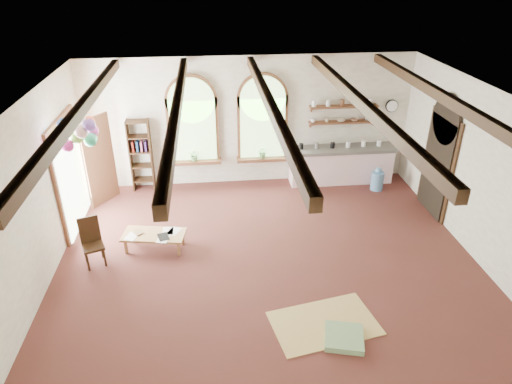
{
  "coord_description": "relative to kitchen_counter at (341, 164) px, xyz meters",
  "views": [
    {
      "loc": [
        -0.99,
        -7.18,
        5.28
      ],
      "look_at": [
        -0.16,
        0.6,
        1.17
      ],
      "focal_mm": 32.0,
      "sensor_mm": 36.0,
      "label": 1
    }
  ],
  "objects": [
    {
      "name": "water_jug_a",
      "position": [
        0.8,
        -0.55,
        -0.22
      ],
      "size": [
        0.31,
        0.31,
        0.6
      ],
      "color": "#5B90C4",
      "rests_on": "floor"
    },
    {
      "name": "ceiling_beams",
      "position": [
        -2.3,
        -3.2,
        2.62
      ],
      "size": [
        6.2,
        6.8,
        0.18
      ],
      "primitive_type": null,
      "color": "#351C10",
      "rests_on": "ceiling"
    },
    {
      "name": "potted_plant_right",
      "position": [
        -2.0,
        0.12,
        0.37
      ],
      "size": [
        0.27,
        0.23,
        0.3
      ],
      "primitive_type": "imported",
      "color": "#598C4C",
      "rests_on": "window_right"
    },
    {
      "name": "wall_shelf_upper",
      "position": [
        0.0,
        0.18,
        1.47
      ],
      "size": [
        1.7,
        0.24,
        0.04
      ],
      "primitive_type": "cube",
      "color": "brown",
      "rests_on": "wall_back"
    },
    {
      "name": "shelf_cup_a",
      "position": [
        -0.75,
        0.18,
        1.14
      ],
      "size": [
        0.12,
        0.1,
        0.1
      ],
      "primitive_type": "imported",
      "color": "white",
      "rests_on": "wall_shelf_lower"
    },
    {
      "name": "kitchen_counter",
      "position": [
        0.0,
        0.0,
        0.0
      ],
      "size": [
        2.68,
        0.62,
        0.94
      ],
      "color": "white",
      "rests_on": "floor"
    },
    {
      "name": "right_doorway",
      "position": [
        1.65,
        -1.7,
        0.62
      ],
      "size": [
        0.1,
        1.3,
        2.4
      ],
      "primitive_type": "cube",
      "color": "black",
      "rests_on": "floor"
    },
    {
      "name": "bookshelf",
      "position": [
        -5.0,
        0.12,
        0.42
      ],
      "size": [
        0.53,
        0.32,
        1.8
      ],
      "color": "#351C10",
      "rests_on": "floor"
    },
    {
      "name": "tablet",
      "position": [
        -4.3,
        -2.74,
        -0.12
      ],
      "size": [
        0.27,
        0.33,
        0.01
      ],
      "primitive_type": "cube",
      "rotation": [
        0.0,
        0.0,
        0.3
      ],
      "color": "black",
      "rests_on": "coffee_table"
    },
    {
      "name": "shelf_bowl_b",
      "position": [
        0.3,
        0.18,
        1.12
      ],
      "size": [
        0.2,
        0.2,
        0.06
      ],
      "primitive_type": "imported",
      "color": "#8C664C",
      "rests_on": "wall_shelf_lower"
    },
    {
      "name": "floor_cushion",
      "position": [
        -1.4,
        -5.4,
        -0.43
      ],
      "size": [
        0.71,
        0.71,
        0.1
      ],
      "primitive_type": "cube",
      "rotation": [
        0.0,
        0.0,
        -0.26
      ],
      "color": "#789F6D",
      "rests_on": "floor"
    },
    {
      "name": "shelf_vase",
      "position": [
        0.65,
        0.18,
        1.19
      ],
      "size": [
        0.18,
        0.18,
        0.19
      ],
      "primitive_type": "imported",
      "color": "slate",
      "rests_on": "wall_shelf_lower"
    },
    {
      "name": "floor_mat",
      "position": [
        -1.62,
        -5.03,
        -0.47
      ],
      "size": [
        1.82,
        1.32,
        0.02
      ],
      "primitive_type": "cube",
      "rotation": [
        0.0,
        0.0,
        0.19
      ],
      "color": "#D2C169",
      "rests_on": "floor"
    },
    {
      "name": "side_chair",
      "position": [
        -5.59,
        -2.98,
        -0.2
      ],
      "size": [
        0.49,
        0.49,
        0.95
      ],
      "color": "#351C10",
      "rests_on": "floor"
    },
    {
      "name": "left_doorway",
      "position": [
        -6.25,
        -1.4,
        0.67
      ],
      "size": [
        0.1,
        1.9,
        2.5
      ],
      "primitive_type": "cube",
      "color": "brown",
      "rests_on": "floor"
    },
    {
      "name": "window_right",
      "position": [
        -2.0,
        0.23,
        1.16
      ],
      "size": [
        1.3,
        0.28,
        2.2
      ],
      "color": "brown",
      "rests_on": "floor"
    },
    {
      "name": "shelf_bowl_a",
      "position": [
        -0.05,
        0.18,
        1.12
      ],
      "size": [
        0.22,
        0.22,
        0.05
      ],
      "primitive_type": "imported",
      "color": "beige",
      "rests_on": "wall_shelf_lower"
    },
    {
      "name": "floor",
      "position": [
        -2.3,
        -3.2,
        -0.48
      ],
      "size": [
        8.0,
        8.0,
        0.0
      ],
      "primitive_type": "plane",
      "color": "#562723",
      "rests_on": "ground"
    },
    {
      "name": "potted_plant_left",
      "position": [
        -3.7,
        0.12,
        0.37
      ],
      "size": [
        0.27,
        0.23,
        0.3
      ],
      "primitive_type": "imported",
      "color": "#598C4C",
      "rests_on": "window_left"
    },
    {
      "name": "wall_shelf_lower",
      "position": [
        0.0,
        0.18,
        1.07
      ],
      "size": [
        1.7,
        0.24,
        0.04
      ],
      "primitive_type": "cube",
      "color": "brown",
      "rests_on": "wall_back"
    },
    {
      "name": "window_left",
      "position": [
        -3.7,
        0.23,
        1.16
      ],
      "size": [
        1.3,
        0.28,
        2.2
      ],
      "color": "brown",
      "rests_on": "floor"
    },
    {
      "name": "balloon_cluster",
      "position": [
        -5.71,
        -2.07,
        1.86
      ],
      "size": [
        0.78,
        0.82,
        1.15
      ],
      "color": "white",
      "rests_on": "floor"
    },
    {
      "name": "table_book",
      "position": [
        -4.88,
        -2.58,
        -0.12
      ],
      "size": [
        0.26,
        0.28,
        0.02
      ],
      "primitive_type": "imported",
      "rotation": [
        0.0,
        0.0,
        0.62
      ],
      "color": "olive",
      "rests_on": "coffee_table"
    },
    {
      "name": "water_jug_b",
      "position": [
        1.0,
        0.0,
        -0.23
      ],
      "size": [
        0.29,
        0.29,
        0.56
      ],
      "color": "#5B90C4",
      "rests_on": "floor"
    },
    {
      "name": "coffee_table",
      "position": [
        -4.5,
        -2.6,
        -0.17
      ],
      "size": [
        1.3,
        0.76,
        0.35
      ],
      "color": "tan",
      "rests_on": "floor"
    },
    {
      "name": "wall_clock",
      "position": [
        1.25,
        0.25,
        1.42
      ],
      "size": [
        0.32,
        0.04,
        0.32
      ],
      "primitive_type": "cylinder",
      "rotation": [
        1.57,
        0.0,
        0.0
      ],
      "color": "black",
      "rests_on": "wall_back"
    },
    {
      "name": "shelf_cup_b",
      "position": [
        -0.4,
        0.18,
        1.14
      ],
      "size": [
        0.1,
        0.1,
        0.09
      ],
      "primitive_type": "imported",
      "color": "beige",
      "rests_on": "wall_shelf_lower"
    }
  ]
}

